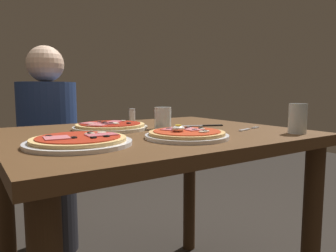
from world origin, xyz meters
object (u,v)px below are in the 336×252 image
object	(u,v)px
dining_table	(152,164)
pizza_across_left	(110,126)
salt_shaker	(132,116)
fork	(248,129)
water_glass_near	(297,121)
diner_person	(49,156)
water_glass_far	(163,119)
pizza_across_right	(79,141)
knife	(204,126)
pizza_foreground	(187,134)

from	to	relation	value
dining_table	pizza_across_left	size ratio (longest dim) A/B	3.62
dining_table	salt_shaker	bearing A→B (deg)	75.02
fork	salt_shaker	world-z (taller)	salt_shaker
pizza_across_left	water_glass_near	distance (m)	0.71
dining_table	fork	distance (m)	0.40
fork	diner_person	xyz separation A→B (m)	(-0.54, 0.98, -0.22)
water_glass_far	diner_person	xyz separation A→B (m)	(-0.28, 0.77, -0.26)
salt_shaker	pizza_across_right	bearing A→B (deg)	-130.58
dining_table	salt_shaker	size ratio (longest dim) A/B	16.06
water_glass_far	knife	xyz separation A→B (m)	(0.20, -0.02, -0.04)
pizza_foreground	fork	distance (m)	0.34
dining_table	knife	world-z (taller)	knife
pizza_across_left	pizza_foreground	bearing A→B (deg)	-72.14
dining_table	salt_shaker	xyz separation A→B (m)	(0.09, 0.34, 0.16)
pizza_across_right	knife	xyz separation A→B (m)	(0.60, 0.16, -0.01)
pizza_across_left	diner_person	bearing A→B (deg)	98.01
pizza_foreground	water_glass_near	bearing A→B (deg)	-18.07
water_glass_far	knife	world-z (taller)	water_glass_far
pizza_across_right	fork	world-z (taller)	pizza_across_right
water_glass_far	knife	bearing A→B (deg)	-6.01
pizza_across_left	water_glass_far	bearing A→B (deg)	-29.76
pizza_foreground	pizza_across_right	bearing A→B (deg)	168.84
pizza_across_left	knife	bearing A→B (deg)	-18.21
water_glass_far	diner_person	distance (m)	0.86
fork	diner_person	size ratio (longest dim) A/B	0.13
pizza_across_right	water_glass_near	xyz separation A→B (m)	(0.74, -0.20, 0.03)
pizza_across_right	pizza_foreground	bearing A→B (deg)	-11.16
fork	pizza_across_left	bearing A→B (deg)	144.61
pizza_across_left	pizza_across_right	bearing A→B (deg)	-127.11
pizza_across_left	salt_shaker	distance (m)	0.28
knife	pizza_across_right	bearing A→B (deg)	-164.74
fork	salt_shaker	bearing A→B (deg)	115.51
pizza_across_left	diner_person	xyz separation A→B (m)	(-0.09, 0.67, -0.23)
pizza_across_right	salt_shaker	world-z (taller)	salt_shaker
water_glass_far	water_glass_near	bearing A→B (deg)	-48.87
dining_table	knife	bearing A→B (deg)	3.42
pizza_across_left	pizza_across_right	world-z (taller)	same
pizza_foreground	knife	distance (m)	0.35
pizza_across_right	fork	distance (m)	0.67
dining_table	pizza_across_left	world-z (taller)	pizza_across_left
pizza_foreground	diner_person	xyz separation A→B (m)	(-0.21, 1.02, -0.23)
dining_table	water_glass_near	distance (m)	0.56
pizza_foreground	knife	bearing A→B (deg)	40.69
water_glass_near	pizza_across_right	bearing A→B (deg)	165.01
dining_table	pizza_across_right	distance (m)	0.39
diner_person	pizza_across_right	bearing A→B (deg)	82.49
pizza_foreground	water_glass_near	size ratio (longest dim) A/B	2.52
pizza_across_left	knife	world-z (taller)	pizza_across_left
water_glass_far	salt_shaker	size ratio (longest dim) A/B	1.32
knife	diner_person	xyz separation A→B (m)	(-0.48, 0.79, -0.22)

